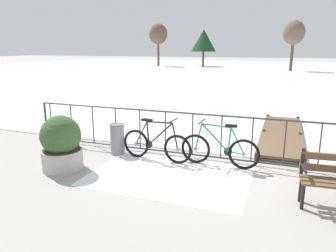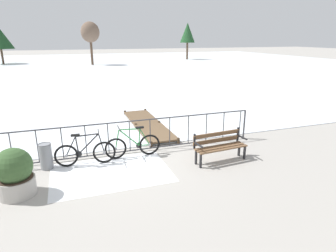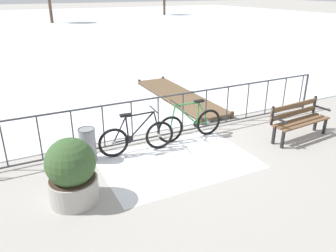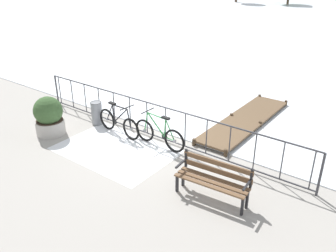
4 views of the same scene
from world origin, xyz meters
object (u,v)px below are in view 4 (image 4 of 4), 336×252
Objects in this scene: park_bench at (214,177)px; trash_bin at (97,113)px; bicycle_second at (119,123)px; bicycle_near_railing at (159,134)px; planter_with_shrub at (49,116)px.

trash_bin is (-4.82, 1.10, -0.14)m from park_bench.
bicycle_near_railing is at bearing 5.07° from bicycle_second.
planter_with_shrub is (-3.05, -1.32, 0.19)m from bicycle_near_railing.
bicycle_near_railing reaches higher than trash_bin.
bicycle_near_railing is 3.33m from planter_with_shrub.
bicycle_near_railing is 1.48× the size of planter_with_shrub.
bicycle_near_railing is at bearing 0.31° from trash_bin.
bicycle_near_railing is 2.47m from trash_bin.
planter_with_shrub is at bearing -114.05° from trash_bin.
trash_bin is at bearing -179.69° from bicycle_near_railing.
bicycle_near_railing is 1.42m from bicycle_second.
planter_with_shrub reaches higher than bicycle_second.
bicycle_near_railing reaches higher than park_bench.
bicycle_second is at bearing 36.08° from planter_with_shrub.
bicycle_near_railing is at bearing 23.36° from planter_with_shrub.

